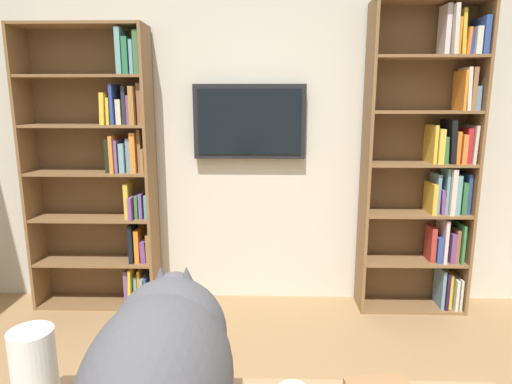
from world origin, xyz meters
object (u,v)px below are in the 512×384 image
at_px(wall_mounted_tv, 250,122).
at_px(paper_towel_roll, 35,375).
at_px(bookshelf_left, 432,163).
at_px(cat, 162,369).
at_px(bookshelf_right, 106,170).

xyz_separation_m(wall_mounted_tv, paper_towel_roll, (0.45, 2.30, -0.53)).
bearing_deg(wall_mounted_tv, paper_towel_roll, 78.81).
xyz_separation_m(bookshelf_left, cat, (1.43, 2.30, -0.15)).
height_order(bookshelf_left, cat, bookshelf_left).
bearing_deg(bookshelf_left, wall_mounted_tv, -3.77).
bearing_deg(paper_towel_roll, bookshelf_right, -74.63).
distance_m(bookshelf_left, bookshelf_right, 2.39).
bearing_deg(wall_mounted_tv, bookshelf_left, 176.23).
height_order(bookshelf_left, wall_mounted_tv, bookshelf_left).
relative_size(bookshelf_left, wall_mounted_tv, 2.69).
relative_size(wall_mounted_tv, cat, 1.18).
height_order(bookshelf_right, cat, bookshelf_right).
height_order(wall_mounted_tv, cat, wall_mounted_tv).
relative_size(cat, paper_towel_roll, 2.88).
relative_size(bookshelf_right, cat, 2.97).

